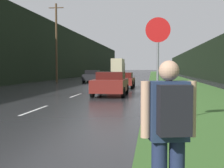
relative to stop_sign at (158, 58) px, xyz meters
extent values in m
cube|color=#386028|center=(2.50, 29.73, -1.98)|extent=(6.00, 240.00, 0.02)
cube|color=silver|center=(-4.85, 2.64, -1.99)|extent=(0.12, 3.00, 0.01)
cube|color=silver|center=(-4.85, 9.64, -1.99)|extent=(0.12, 3.00, 0.01)
cube|color=silver|center=(-4.85, 16.64, -1.99)|extent=(0.12, 3.00, 0.01)
cube|color=silver|center=(-4.85, 23.64, -1.99)|extent=(0.12, 3.00, 0.01)
cube|color=black|center=(-15.20, 39.73, 2.21)|extent=(2.00, 140.00, 8.39)
cube|color=black|center=(8.50, 39.73, 0.74)|extent=(2.00, 140.00, 5.45)
cylinder|color=#4C3823|center=(-11.50, 26.95, 2.70)|extent=(0.24, 0.24, 9.38)
cube|color=#4C3823|center=(-11.50, 26.95, 6.89)|extent=(1.80, 0.10, 0.10)
cylinder|color=slate|center=(0.00, 0.00, -0.76)|extent=(0.07, 0.07, 2.46)
cylinder|color=#B71414|center=(0.00, 0.00, 0.84)|extent=(0.74, 0.02, 0.74)
cube|color=navy|center=(0.01, -5.94, -0.76)|extent=(0.46, 0.32, 0.65)
sphere|color=tan|center=(0.01, -5.94, -0.32)|extent=(0.22, 0.22, 0.22)
cylinder|color=tan|center=(-0.25, -6.00, -0.74)|extent=(0.10, 0.10, 0.62)
cylinder|color=tan|center=(0.26, -5.88, -0.74)|extent=(0.10, 0.10, 0.62)
cube|color=black|center=(0.05, -6.14, -0.73)|extent=(0.36, 0.25, 0.52)
cube|color=maroon|center=(-2.68, 9.63, -1.34)|extent=(1.89, 4.26, 0.74)
cube|color=#40120F|center=(-2.68, 9.85, -0.75)|extent=(1.61, 1.92, 0.45)
cylinder|color=black|center=(-1.78, 8.31, -1.68)|extent=(0.20, 0.62, 0.62)
cylinder|color=black|center=(-3.57, 8.31, -1.68)|extent=(0.20, 0.62, 0.62)
cylinder|color=black|center=(-1.78, 10.95, -1.68)|extent=(0.20, 0.62, 0.62)
cylinder|color=black|center=(-3.57, 10.95, -1.68)|extent=(0.20, 0.62, 0.62)
cube|color=maroon|center=(-2.68, 17.34, -1.41)|extent=(1.94, 4.45, 0.55)
cube|color=#40120F|center=(-2.68, 17.56, -0.90)|extent=(1.65, 2.00, 0.47)
cylinder|color=black|center=(-1.76, 15.96, -1.65)|extent=(0.20, 0.68, 0.68)
cylinder|color=black|center=(-3.60, 15.96, -1.65)|extent=(0.20, 0.68, 0.68)
cylinder|color=black|center=(-1.76, 18.72, -1.65)|extent=(0.20, 0.68, 0.68)
cylinder|color=black|center=(-3.60, 18.72, -1.65)|extent=(0.20, 0.68, 0.68)
cube|color=black|center=(-7.03, 26.67, -1.35)|extent=(1.70, 4.22, 0.67)
cube|color=black|center=(-7.03, 26.46, -0.77)|extent=(1.45, 1.90, 0.49)
cylinder|color=black|center=(-7.84, 27.98, -1.65)|extent=(0.20, 0.68, 0.68)
cylinder|color=black|center=(-6.22, 27.98, -1.65)|extent=(0.20, 0.68, 0.68)
cylinder|color=black|center=(-7.84, 25.36, -1.65)|extent=(0.20, 0.68, 0.68)
cylinder|color=black|center=(-6.22, 25.36, -1.65)|extent=(0.20, 0.68, 0.68)
cube|color=#6E684F|center=(-7.03, 58.31, -0.38)|extent=(2.11, 2.07, 2.41)
cube|color=tan|center=(-7.03, 54.31, 0.02)|extent=(2.22, 5.94, 3.21)
cylinder|color=black|center=(-8.08, 58.11, -1.54)|extent=(0.28, 0.90, 0.90)
cylinder|color=black|center=(-5.97, 58.11, -1.54)|extent=(0.28, 0.90, 0.90)
cylinder|color=black|center=(-8.08, 52.82, -1.54)|extent=(0.28, 0.90, 0.90)
cylinder|color=black|center=(-5.97, 52.82, -1.54)|extent=(0.28, 0.90, 0.90)
camera|label=1|loc=(-0.18, -9.38, -0.29)|focal=50.00mm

